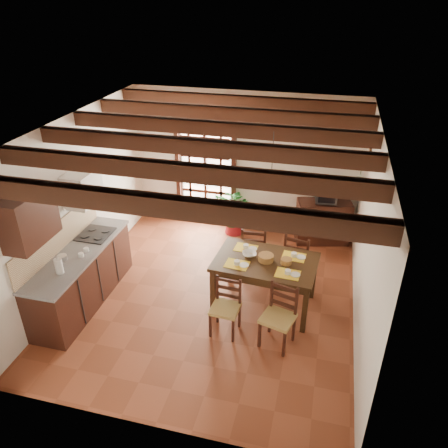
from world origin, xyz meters
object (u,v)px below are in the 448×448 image
(dining_table, at_px, (265,266))
(chair_near_left, at_px, (225,317))
(crt_tv, at_px, (326,193))
(potted_plant, at_px, (234,207))
(pendant_lamp, at_px, (271,182))
(sideboard, at_px, (323,222))
(chair_near_right, at_px, (277,327))
(chair_far_left, at_px, (254,258))
(chair_far_right, at_px, (297,266))
(kitchen_counter, at_px, (82,276))

(dining_table, height_order, chair_near_left, chair_near_left)
(crt_tv, relative_size, potted_plant, 0.20)
(chair_near_left, xyz_separation_m, pendant_lamp, (0.44, 0.85, 1.81))
(sideboard, bearing_deg, chair_near_right, -112.71)
(potted_plant, bearing_deg, crt_tv, 2.49)
(chair_near_left, height_order, chair_far_left, chair_far_left)
(sideboard, bearing_deg, chair_far_left, -142.10)
(chair_far_left, distance_m, chair_far_right, 0.76)
(chair_near_left, bearing_deg, crt_tv, 71.69)
(chair_near_right, height_order, potted_plant, potted_plant)
(dining_table, xyz_separation_m, crt_tv, (0.78, 2.22, 0.32))
(chair_near_right, bearing_deg, chair_near_left, -168.66)
(chair_far_left, distance_m, potted_plant, 1.51)
(kitchen_counter, height_order, sideboard, kitchen_counter)
(chair_near_right, bearing_deg, potted_plant, 129.45)
(kitchen_counter, relative_size, chair_far_left, 2.34)
(potted_plant, bearing_deg, pendant_lamp, -64.44)
(chair_near_right, relative_size, crt_tv, 2.17)
(dining_table, bearing_deg, sideboard, 75.07)
(kitchen_counter, distance_m, potted_plant, 3.30)
(chair_near_left, height_order, sideboard, chair_near_left)
(potted_plant, height_order, pendant_lamp, pendant_lamp)
(sideboard, xyz_separation_m, crt_tv, (-0.00, -0.01, 0.62))
(crt_tv, bearing_deg, dining_table, -116.09)
(chair_near_right, bearing_deg, chair_far_right, 101.47)
(chair_far_right, distance_m, crt_tv, 1.68)
(kitchen_counter, relative_size, pendant_lamp, 2.66)
(sideboard, bearing_deg, dining_table, -123.51)
(chair_far_left, xyz_separation_m, potted_plant, (-0.66, 1.33, 0.27))
(sideboard, distance_m, pendant_lamp, 2.80)
(sideboard, bearing_deg, potted_plant, 168.48)
(chair_far_right, height_order, pendant_lamp, pendant_lamp)
(dining_table, relative_size, potted_plant, 0.76)
(crt_tv, bearing_deg, chair_near_right, -105.26)
(chair_far_left, relative_size, crt_tv, 2.23)
(dining_table, height_order, chair_far_right, chair_far_right)
(chair_near_right, bearing_deg, sideboard, 97.17)
(crt_tv, distance_m, pendant_lamp, 2.48)
(chair_near_left, distance_m, sideboard, 3.22)
(dining_table, distance_m, sideboard, 2.37)
(dining_table, height_order, chair_far_left, chair_far_left)
(pendant_lamp, bearing_deg, sideboard, 69.85)
(chair_far_right, bearing_deg, sideboard, -91.09)
(kitchen_counter, relative_size, chair_near_right, 2.41)
(sideboard, xyz_separation_m, potted_plant, (-1.75, -0.08, 0.14))
(chair_far_left, bearing_deg, chair_far_right, 172.15)
(sideboard, relative_size, crt_tv, 2.35)
(kitchen_counter, xyz_separation_m, pendant_lamp, (2.81, 0.70, 1.60))
(crt_tv, relative_size, pendant_lamp, 0.51)
(kitchen_counter, height_order, potted_plant, potted_plant)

